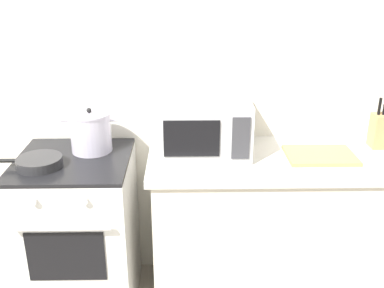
# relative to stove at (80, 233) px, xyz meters

# --- Properties ---
(back_wall) EXTENTS (4.40, 0.10, 2.50)m
(back_wall) POSITION_rel_stove_xyz_m (0.65, 0.37, 0.79)
(back_wall) COLOR silver
(back_wall) RESTS_ON ground_plane
(lower_cabinet_right) EXTENTS (1.64, 0.56, 0.88)m
(lower_cabinet_right) POSITION_rel_stove_xyz_m (1.25, 0.02, -0.02)
(lower_cabinet_right) COLOR beige
(lower_cabinet_right) RESTS_ON ground_plane
(countertop_right) EXTENTS (1.70, 0.60, 0.04)m
(countertop_right) POSITION_rel_stove_xyz_m (1.25, 0.02, 0.44)
(countertop_right) COLOR beige
(countertop_right) RESTS_ON lower_cabinet_right
(stove) EXTENTS (0.60, 0.64, 0.92)m
(stove) POSITION_rel_stove_xyz_m (0.00, 0.00, 0.00)
(stove) COLOR white
(stove) RESTS_ON ground_plane
(stock_pot) EXTENTS (0.31, 0.23, 0.25)m
(stock_pot) POSITION_rel_stove_xyz_m (0.09, 0.11, 0.57)
(stock_pot) COLOR silver
(stock_pot) RESTS_ON stove
(frying_pan) EXTENTS (0.43, 0.23, 0.05)m
(frying_pan) POSITION_rel_stove_xyz_m (-0.15, -0.10, 0.48)
(frying_pan) COLOR #28282B
(frying_pan) RESTS_ON stove
(microwave) EXTENTS (0.50, 0.37, 0.30)m
(microwave) POSITION_rel_stove_xyz_m (0.69, 0.08, 0.61)
(microwave) COLOR silver
(microwave) RESTS_ON countertop_right
(cutting_board) EXTENTS (0.36, 0.26, 0.02)m
(cutting_board) POSITION_rel_stove_xyz_m (1.32, 0.00, 0.47)
(cutting_board) COLOR tan
(cutting_board) RESTS_ON countertop_right
(knife_block) EXTENTS (0.13, 0.10, 0.28)m
(knife_block) POSITION_rel_stove_xyz_m (1.70, 0.14, 0.56)
(knife_block) COLOR tan
(knife_block) RESTS_ON countertop_right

